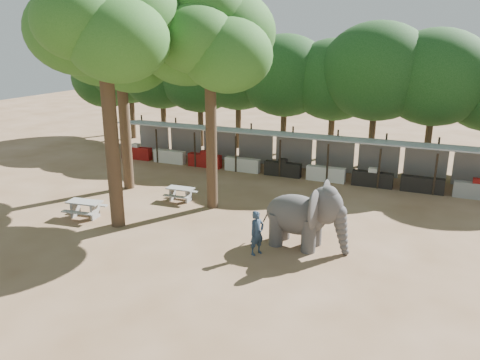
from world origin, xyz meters
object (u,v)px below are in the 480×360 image
at_px(yard_tree_center, 102,21).
at_px(picnic_table_near, 85,207).
at_px(handler, 257,233).
at_px(picnic_table_far, 180,192).
at_px(yard_tree_back, 209,37).
at_px(elephant, 306,215).
at_px(yard_tree_left, 119,44).

xyz_separation_m(yard_tree_center, picnic_table_near, (-1.99, 0.01, -8.66)).
xyz_separation_m(handler, picnic_table_far, (-6.19, 4.49, -0.45)).
relative_size(yard_tree_back, handler, 6.09).
height_order(elephant, picnic_table_near, elephant).
relative_size(yard_tree_center, picnic_table_near, 6.55).
height_order(picnic_table_near, picnic_table_far, picnic_table_near).
distance_m(yard_tree_left, elephant, 14.28).
bearing_deg(yard_tree_back, handler, -46.26).
height_order(yard_tree_center, handler, yard_tree_center).
height_order(yard_tree_left, picnic_table_near, yard_tree_left).
relative_size(yard_tree_center, picnic_table_far, 7.88).
distance_m(yard_tree_back, elephant, 9.73).
xyz_separation_m(yard_tree_center, picnic_table_far, (1.10, 4.01, -8.73)).
height_order(handler, picnic_table_far, handler).
distance_m(yard_tree_center, picnic_table_near, 8.89).
distance_m(elephant, picnic_table_near, 10.98).
xyz_separation_m(yard_tree_left, picnic_table_near, (1.01, -4.99, -7.65)).
relative_size(yard_tree_center, yard_tree_back, 1.06).
distance_m(elephant, picnic_table_far, 8.43).
relative_size(picnic_table_near, picnic_table_far, 1.20).
distance_m(handler, picnic_table_near, 9.29).
height_order(yard_tree_left, elephant, yard_tree_left).
bearing_deg(picnic_table_far, yard_tree_back, -3.00).
bearing_deg(yard_tree_left, elephant, -18.56).
relative_size(yard_tree_left, picnic_table_far, 7.22).
height_order(yard_tree_center, picnic_table_near, yard_tree_center).
xyz_separation_m(yard_tree_left, yard_tree_back, (6.00, -1.00, 0.34)).
bearing_deg(yard_tree_back, elephant, -26.91).
bearing_deg(elephant, yard_tree_center, -169.73).
distance_m(yard_tree_left, picnic_table_near, 9.19).
bearing_deg(yard_tree_left, yard_tree_center, -59.04).
bearing_deg(yard_tree_left, picnic_table_near, -78.57).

